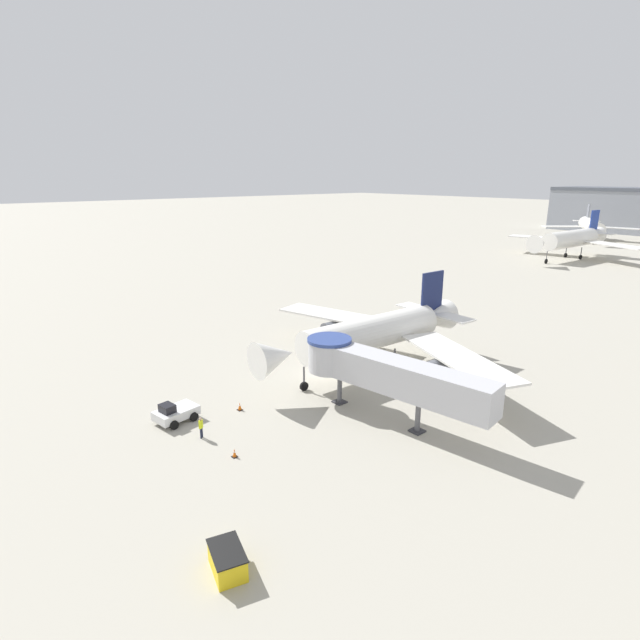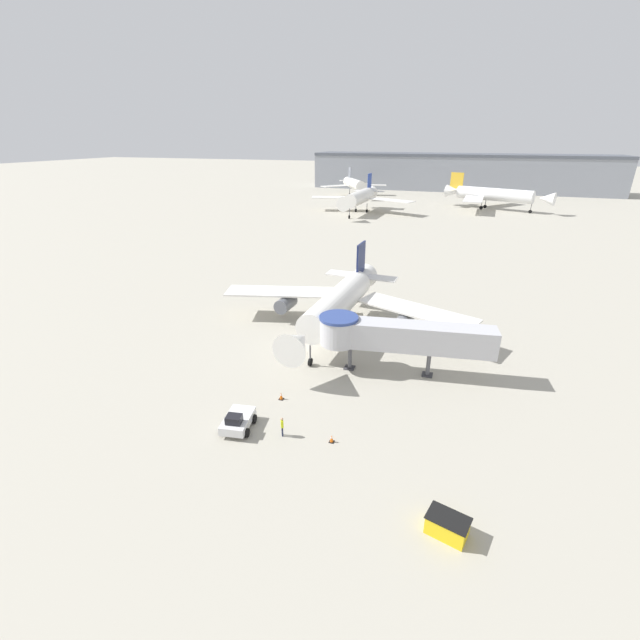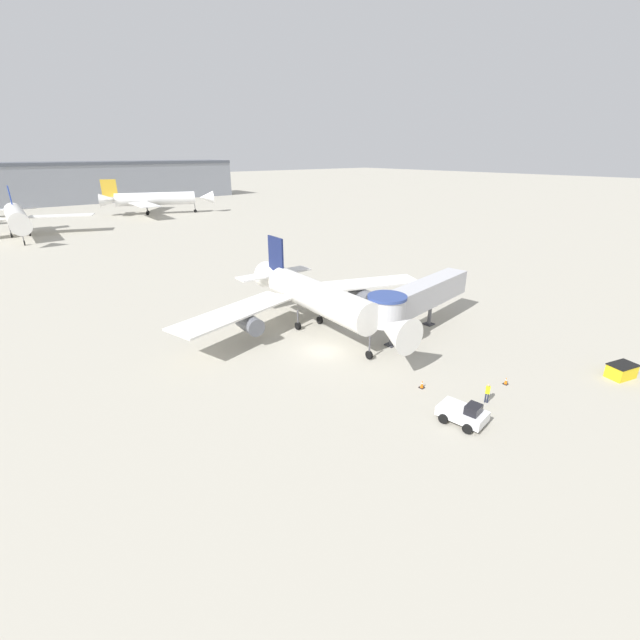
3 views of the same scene
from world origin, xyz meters
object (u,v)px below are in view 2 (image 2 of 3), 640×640
at_px(main_airplane, 339,302).
at_px(service_container_yellow, 447,526).
at_px(jet_bridge, 393,335).
at_px(background_jet_gold_tail, 492,194).
at_px(background_jet_blue_tail, 360,197).
at_px(traffic_cone_apron_front, 332,439).
at_px(background_jet_gray_tail, 355,184).
at_px(pushback_tug_white, 238,421).
at_px(ground_crew_marshaller, 282,425).
at_px(traffic_cone_near_nose, 281,396).

distance_m(main_airplane, service_container_yellow, 31.16).
bearing_deg(jet_bridge, background_jet_gold_tail, 75.62).
height_order(main_airplane, background_jet_blue_tail, background_jet_blue_tail).
distance_m(traffic_cone_apron_front, background_jet_gold_tail, 135.73).
bearing_deg(service_container_yellow, background_jet_gray_tail, 106.67).
xyz_separation_m(pushback_tug_white, background_jet_blue_tail, (-17.54, 113.16, 4.29)).
xyz_separation_m(pushback_tug_white, background_jet_gray_tail, (-30.06, 154.70, 4.05)).
distance_m(ground_crew_marshaller, background_jet_gray_tail, 158.08).
bearing_deg(pushback_tug_white, traffic_cone_apron_front, -2.50).
bearing_deg(background_jet_blue_tail, main_airplane, -74.89).
bearing_deg(background_jet_gray_tail, service_container_yellow, -103.93).
distance_m(jet_bridge, traffic_cone_near_nose, 13.05).
relative_size(jet_bridge, background_jet_blue_tail, 0.51).
bearing_deg(traffic_cone_apron_front, background_jet_gray_tail, 103.98).
distance_m(service_container_yellow, traffic_cone_near_nose, 19.21).
bearing_deg(service_container_yellow, pushback_tug_white, 163.84).
height_order(pushback_tug_white, background_jet_blue_tail, background_jet_blue_tail).
relative_size(pushback_tug_white, background_jet_gold_tail, 0.11).
height_order(traffic_cone_apron_front, background_jet_blue_tail, background_jet_blue_tail).
relative_size(traffic_cone_near_nose, traffic_cone_apron_front, 1.08).
bearing_deg(traffic_cone_near_nose, traffic_cone_apron_front, -34.18).
bearing_deg(main_airplane, background_jet_gold_tail, 82.71).
bearing_deg(main_airplane, traffic_cone_near_nose, -90.08).
distance_m(jet_bridge, pushback_tug_white, 17.92).
relative_size(pushback_tug_white, background_jet_gray_tail, 0.15).
relative_size(background_jet_blue_tail, background_jet_gold_tail, 1.00).
relative_size(jet_bridge, background_jet_gold_tail, 0.51).
height_order(jet_bridge, traffic_cone_near_nose, jet_bridge).
bearing_deg(pushback_tug_white, ground_crew_marshaller, -3.62).
height_order(jet_bridge, traffic_cone_apron_front, jet_bridge).
distance_m(pushback_tug_white, ground_crew_marshaller, 4.05).
height_order(service_container_yellow, background_jet_gold_tail, background_jet_gold_tail).
bearing_deg(background_jet_blue_tail, background_jet_gold_tail, 31.69).
bearing_deg(main_airplane, ground_crew_marshaller, -83.23).
xyz_separation_m(pushback_tug_white, traffic_cone_near_nose, (1.72, 5.35, -0.45)).
bearing_deg(service_container_yellow, ground_crew_marshaller, 158.10).
distance_m(background_jet_gray_tail, background_jet_blue_tail, 43.38).
xyz_separation_m(pushback_tug_white, traffic_cone_apron_front, (8.21, 0.95, -0.48)).
bearing_deg(background_jet_gray_tail, background_jet_gold_tail, -50.17).
bearing_deg(jet_bridge, ground_crew_marshaller, -124.69).
height_order(main_airplane, background_jet_gray_tail, background_jet_gray_tail).
xyz_separation_m(jet_bridge, traffic_cone_apron_front, (-2.48, -13.00, -4.03)).
relative_size(ground_crew_marshaller, background_jet_blue_tail, 0.05).
xyz_separation_m(pushback_tug_white, background_jet_gold_tail, (23.21, 135.76, 4.23)).
relative_size(pushback_tug_white, ground_crew_marshaller, 2.14).
bearing_deg(main_airplane, background_jet_blue_tail, 105.41).
xyz_separation_m(service_container_yellow, traffic_cone_apron_front, (-9.59, 6.10, -0.35)).
relative_size(pushback_tug_white, background_jet_blue_tail, 0.11).
xyz_separation_m(jet_bridge, background_jet_blue_tail, (-28.23, 99.22, 0.74)).
height_order(main_airplane, ground_crew_marshaller, main_airplane).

